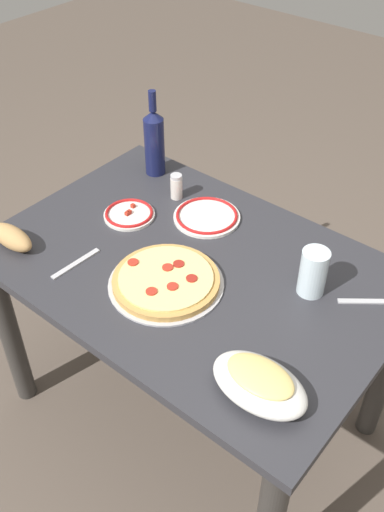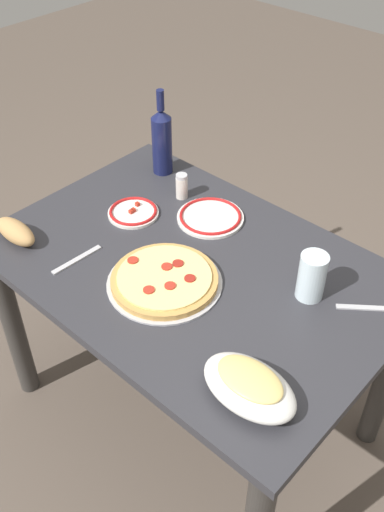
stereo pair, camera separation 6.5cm
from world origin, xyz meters
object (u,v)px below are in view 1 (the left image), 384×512
Objects in this scene: baked_pasta_dish at (260,383)px; wine_bottle at (154,141)px; side_plate_near at (129,214)px; dining_table at (192,296)px; side_plate_far at (207,216)px; bread_loaf at (12,237)px; spice_shaker at (176,186)px; water_glass at (313,272)px; pepperoni_pizza at (166,281)px.

wine_bottle reaches higher than baked_pasta_dish.
side_plate_near is (0.11, -0.25, -0.12)m from wine_bottle.
dining_table is 0.51m from baked_pasta_dish.
bread_loaf reaches higher than side_plate_far.
dining_table is at bearing -62.61° from side_plate_far.
spice_shaker reaches higher than side_plate_near.
dining_table is at bearing -159.60° from water_glass.
dining_table is 5.54× the size of side_plate_far.
baked_pasta_dish is 0.88m from bread_loaf.
side_plate_far is (-0.51, 0.45, -0.03)m from baked_pasta_dish.
dining_table is 8.54× the size of water_glass.
water_glass reaches higher than side_plate_near.
water_glass reaches higher than spice_shaker.
baked_pasta_dish is 0.38m from water_glass.
dining_table is at bearing 148.15° from baked_pasta_dish.
spice_shaker reaches higher than bread_loaf.
baked_pasta_dish is 1.44× the size of bread_loaf.
side_plate_far is 2.45× the size of spice_shaker.
pepperoni_pizza is at bearing 161.02° from baked_pasta_dish.
wine_bottle is at bearing 135.22° from pepperoni_pizza.
water_glass is 0.63m from side_plate_near.
side_plate_far is (0.20, 0.15, -0.00)m from side_plate_near.
bread_loaf is 1.91× the size of spice_shaker.
side_plate_near is 0.99× the size of bread_loaf.
side_plate_near is 1.89× the size of spice_shaker.
bread_loaf is (-0.79, -0.40, -0.04)m from water_glass.
bread_loaf is 0.55m from spice_shaker.
side_plate_near is (-0.71, 0.30, -0.03)m from baked_pasta_dish.
pepperoni_pizza is 1.35× the size of baked_pasta_dish.
wine_bottle is 1.86× the size of side_plate_near.
side_plate_near is 0.25m from side_plate_far.
side_plate_near is at bearing -105.13° from spice_shaker.
bread_loaf is (-0.88, -0.02, -0.01)m from baked_pasta_dish.
spice_shaker is (0.21, 0.51, 0.01)m from bread_loaf.
baked_pasta_dish reaches higher than side_plate_near.
side_plate_far is 1.28× the size of bread_loaf.
water_glass is 0.89m from bread_loaf.
spice_shaker is at bearing 138.20° from dining_table.
side_plate_far is 0.16m from spice_shaker.
dining_table is at bearing 30.66° from bread_loaf.
dining_table is at bearing 90.82° from pepperoni_pizza.
spice_shaker is (0.16, -0.07, -0.08)m from wine_bottle.
pepperoni_pizza is (0.00, -0.11, 0.14)m from dining_table.
bread_loaf is (-0.05, -0.58, -0.09)m from wine_bottle.
dining_table is 13.61× the size of spice_shaker.
wine_bottle is 0.19m from spice_shaker.
bread_loaf is at bearing -149.34° from dining_table.
wine_bottle reaches higher than bread_loaf.
wine_bottle reaches higher than spice_shaker.
pepperoni_pizza is 0.43m from baked_pasta_dish.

